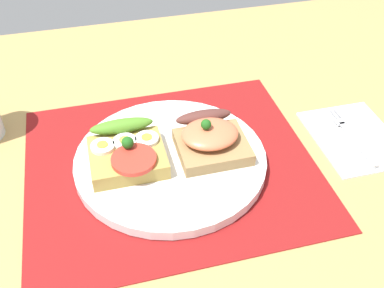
% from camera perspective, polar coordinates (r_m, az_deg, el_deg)
% --- Properties ---
extents(ground_plane, '(1.20, 0.90, 0.03)m').
position_cam_1_polar(ground_plane, '(0.64, -2.62, -3.72)').
color(ground_plane, tan).
extents(placemat, '(0.39, 0.34, 0.00)m').
position_cam_1_polar(placemat, '(0.62, -2.67, -2.57)').
color(placemat, maroon).
rests_on(placemat, ground_plane).
extents(plate, '(0.26, 0.26, 0.01)m').
position_cam_1_polar(plate, '(0.62, -2.70, -2.00)').
color(plate, white).
rests_on(plate, placemat).
extents(sandwich_egg_tomato, '(0.10, 0.10, 0.04)m').
position_cam_1_polar(sandwich_egg_tomato, '(0.60, -8.07, -1.18)').
color(sandwich_egg_tomato, '#A98B42').
rests_on(sandwich_egg_tomato, plate).
extents(sandwich_salmon, '(0.09, 0.10, 0.05)m').
position_cam_1_polar(sandwich_salmon, '(0.61, 2.34, 0.64)').
color(sandwich_salmon, olive).
rests_on(sandwich_salmon, plate).
extents(napkin, '(0.12, 0.15, 0.01)m').
position_cam_1_polar(napkin, '(0.71, 19.62, 0.87)').
color(napkin, white).
rests_on(napkin, ground_plane).
extents(fork, '(0.02, 0.13, 0.00)m').
position_cam_1_polar(fork, '(0.70, 19.11, 1.25)').
color(fork, '#B7B7BC').
rests_on(fork, napkin).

